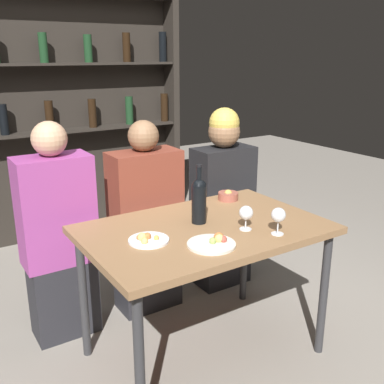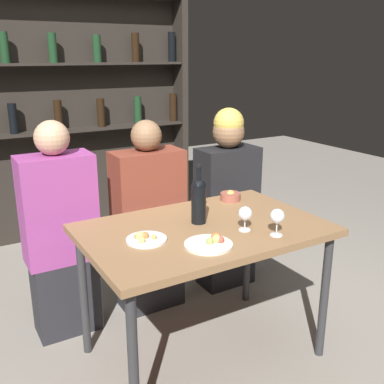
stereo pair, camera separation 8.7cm
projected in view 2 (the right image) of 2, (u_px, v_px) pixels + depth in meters
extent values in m
plane|color=gray|center=(203.00, 352.00, 2.46)|extent=(10.00, 10.00, 0.00)
cube|color=olive|center=(204.00, 230.00, 2.24)|extent=(1.20, 0.78, 0.04)
cylinder|color=#2D2D30|center=(133.00, 366.00, 1.82)|extent=(0.04, 0.04, 0.70)
cylinder|color=#2D2D30|center=(324.00, 297.00, 2.34)|extent=(0.04, 0.04, 0.70)
cylinder|color=#2D2D30|center=(84.00, 294.00, 2.37)|extent=(0.04, 0.04, 0.70)
cylinder|color=#2D2D30|center=(247.00, 251.00, 2.89)|extent=(0.04, 0.04, 0.70)
cube|color=#28231E|center=(76.00, 112.00, 3.86)|extent=(1.94, 0.02, 2.17)
cube|color=#28231E|center=(181.00, 107.00, 4.24)|extent=(0.06, 0.18, 2.17)
cube|color=#28231E|center=(81.00, 130.00, 3.81)|extent=(1.86, 0.18, 0.02)
cylinder|color=black|center=(13.00, 119.00, 3.52)|extent=(0.07, 0.07, 0.24)
cylinder|color=black|center=(58.00, 115.00, 3.69)|extent=(0.07, 0.07, 0.25)
cylinder|color=black|center=(101.00, 113.00, 3.86)|extent=(0.07, 0.07, 0.24)
cylinder|color=#19381E|center=(138.00, 110.00, 4.03)|extent=(0.07, 0.07, 0.24)
cylinder|color=black|center=(173.00, 107.00, 4.20)|extent=(0.07, 0.07, 0.25)
cube|color=#28231E|center=(76.00, 64.00, 3.65)|extent=(1.86, 0.18, 0.02)
cylinder|color=#19381E|center=(4.00, 47.00, 3.36)|extent=(0.07, 0.07, 0.23)
cylinder|color=#19381E|center=(53.00, 48.00, 3.53)|extent=(0.07, 0.07, 0.23)
cylinder|color=#19381E|center=(97.00, 49.00, 3.70)|extent=(0.07, 0.07, 0.22)
cylinder|color=black|center=(135.00, 47.00, 3.87)|extent=(0.07, 0.07, 0.24)
cylinder|color=black|center=(172.00, 47.00, 4.04)|extent=(0.07, 0.07, 0.26)
cylinder|color=black|center=(199.00, 205.00, 2.27)|extent=(0.08, 0.08, 0.19)
sphere|color=black|center=(199.00, 187.00, 2.24)|extent=(0.08, 0.08, 0.08)
cylinder|color=black|center=(199.00, 177.00, 2.22)|extent=(0.03, 0.03, 0.10)
cylinder|color=black|center=(199.00, 166.00, 2.21)|extent=(0.03, 0.03, 0.01)
cylinder|color=silver|center=(276.00, 235.00, 2.13)|extent=(0.06, 0.06, 0.00)
cylinder|color=silver|center=(277.00, 227.00, 2.12)|extent=(0.01, 0.01, 0.08)
sphere|color=silver|center=(277.00, 216.00, 2.10)|extent=(0.07, 0.07, 0.07)
cylinder|color=silver|center=(245.00, 230.00, 2.19)|extent=(0.06, 0.06, 0.00)
cylinder|color=silver|center=(245.00, 223.00, 2.18)|extent=(0.01, 0.01, 0.06)
sphere|color=silver|center=(245.00, 213.00, 2.17)|extent=(0.07, 0.07, 0.07)
cylinder|color=silver|center=(208.00, 245.00, 2.01)|extent=(0.22, 0.22, 0.01)
sphere|color=#C67038|center=(216.00, 238.00, 2.04)|extent=(0.05, 0.05, 0.05)
sphere|color=#B74C3D|center=(221.00, 240.00, 2.02)|extent=(0.03, 0.03, 0.03)
sphere|color=#99B256|center=(210.00, 241.00, 2.01)|extent=(0.03, 0.03, 0.03)
sphere|color=#E5BC66|center=(216.00, 239.00, 2.03)|extent=(0.04, 0.04, 0.04)
cylinder|color=white|center=(146.00, 240.00, 2.07)|extent=(0.19, 0.19, 0.01)
sphere|color=#E5BC66|center=(140.00, 236.00, 2.06)|extent=(0.04, 0.04, 0.04)
sphere|color=#C67038|center=(137.00, 237.00, 2.07)|extent=(0.03, 0.03, 0.03)
sphere|color=#E5BC66|center=(142.00, 240.00, 2.02)|extent=(0.03, 0.03, 0.03)
sphere|color=#C67038|center=(145.00, 236.00, 2.07)|extent=(0.03, 0.03, 0.03)
sphere|color=gold|center=(154.00, 237.00, 2.06)|extent=(0.02, 0.02, 0.02)
cylinder|color=#995142|center=(230.00, 197.00, 2.64)|extent=(0.12, 0.12, 0.04)
sphere|color=gold|center=(231.00, 194.00, 2.64)|extent=(0.05, 0.05, 0.05)
cube|color=#26262B|center=(66.00, 294.00, 2.61)|extent=(0.35, 0.22, 0.45)
cube|color=#9E3F8C|center=(58.00, 209.00, 2.46)|extent=(0.39, 0.22, 0.60)
sphere|color=tan|center=(52.00, 138.00, 2.34)|extent=(0.18, 0.18, 0.18)
cube|color=#26262B|center=(150.00, 272.00, 2.87)|extent=(0.38, 0.22, 0.45)
cube|color=brown|center=(148.00, 197.00, 2.72)|extent=(0.42, 0.22, 0.57)
sphere|color=#8C6647|center=(146.00, 135.00, 2.61)|extent=(0.18, 0.18, 0.18)
cube|color=#26262B|center=(226.00, 253.00, 3.15)|extent=(0.37, 0.22, 0.45)
cube|color=black|center=(227.00, 186.00, 3.01)|extent=(0.41, 0.22, 0.53)
sphere|color=#8C6647|center=(229.00, 132.00, 2.90)|extent=(0.21, 0.21, 0.21)
sphere|color=gold|center=(229.00, 123.00, 2.89)|extent=(0.20, 0.20, 0.20)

